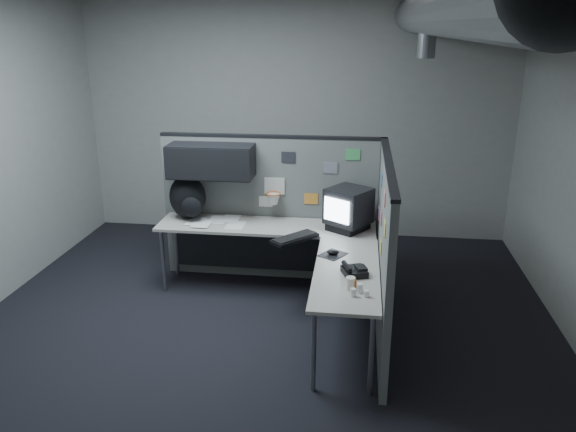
# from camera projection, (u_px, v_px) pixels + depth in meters

# --- Properties ---
(room) EXTENTS (5.62, 5.62, 3.22)m
(room) POSITION_uv_depth(u_px,v_px,m) (325.00, 109.00, 4.49)
(room) COLOR black
(room) RESTS_ON ground
(partition_back) EXTENTS (2.44, 0.42, 1.63)m
(partition_back) POSITION_uv_depth(u_px,v_px,m) (256.00, 193.00, 6.10)
(partition_back) COLOR slate
(partition_back) RESTS_ON ground
(partition_right) EXTENTS (0.07, 2.23, 1.63)m
(partition_right) POSITION_uv_depth(u_px,v_px,m) (384.00, 250.00, 5.03)
(partition_right) COLOR slate
(partition_right) RESTS_ON ground
(desk) EXTENTS (2.31, 2.11, 0.73)m
(desk) POSITION_uv_depth(u_px,v_px,m) (286.00, 246.00, 5.67)
(desk) COLOR #B3ABA1
(desk) RESTS_ON ground
(monitor) EXTENTS (0.53, 0.53, 0.44)m
(monitor) POSITION_uv_depth(u_px,v_px,m) (348.00, 209.00, 5.72)
(monitor) COLOR black
(monitor) RESTS_ON desk
(keyboard) EXTENTS (0.47, 0.49, 0.04)m
(keyboard) POSITION_uv_depth(u_px,v_px,m) (295.00, 238.00, 5.50)
(keyboard) COLOR black
(keyboard) RESTS_ON desk
(mouse) EXTENTS (0.28, 0.30, 0.05)m
(mouse) POSITION_uv_depth(u_px,v_px,m) (333.00, 253.00, 5.14)
(mouse) COLOR black
(mouse) RESTS_ON desk
(phone) EXTENTS (0.24, 0.26, 0.10)m
(phone) POSITION_uv_depth(u_px,v_px,m) (354.00, 271.00, 4.73)
(phone) COLOR black
(phone) RESTS_ON desk
(bottles) EXTENTS (0.15, 0.17, 0.09)m
(bottles) POSITION_uv_depth(u_px,v_px,m) (357.00, 289.00, 4.40)
(bottles) COLOR silver
(bottles) RESTS_ON desk
(cup) EXTENTS (0.08, 0.08, 0.11)m
(cup) POSITION_uv_depth(u_px,v_px,m) (350.00, 284.00, 4.46)
(cup) COLOR white
(cup) RESTS_ON desk
(papers) EXTENTS (0.63, 0.47, 0.01)m
(papers) POSITION_uv_depth(u_px,v_px,m) (216.00, 222.00, 6.00)
(papers) COLOR white
(papers) RESTS_ON desk
(backpack) EXTENTS (0.44, 0.40, 0.49)m
(backpack) POSITION_uv_depth(u_px,v_px,m) (188.00, 198.00, 6.04)
(backpack) COLOR black
(backpack) RESTS_ON desk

